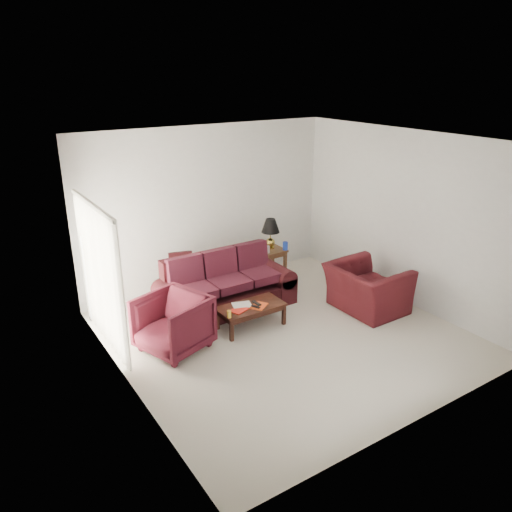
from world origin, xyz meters
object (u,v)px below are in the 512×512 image
at_px(sofa, 226,284).
at_px(armchair_right, 367,288).
at_px(end_table, 270,263).
at_px(coffee_table, 251,316).
at_px(floor_lamp, 92,278).
at_px(armchair_left, 173,324).

height_order(sofa, armchair_right, sofa).
relative_size(end_table, coffee_table, 0.54).
relative_size(floor_lamp, armchair_left, 1.57).
distance_m(armchair_left, armchair_right, 3.37).
height_order(floor_lamp, armchair_left, floor_lamp).
bearing_deg(end_table, coffee_table, -132.70).
bearing_deg(end_table, floor_lamp, 178.59).
distance_m(floor_lamp, coffee_table, 2.65).
bearing_deg(coffee_table, armchair_right, -0.59).
bearing_deg(armchair_left, armchair_right, 60.61).
distance_m(sofa, floor_lamp, 2.19).
height_order(end_table, floor_lamp, floor_lamp).
relative_size(end_table, floor_lamp, 0.40).
xyz_separation_m(sofa, armchair_left, (-1.31, -0.72, -0.06)).
height_order(end_table, coffee_table, end_table).
relative_size(sofa, end_table, 4.04).
xyz_separation_m(armchair_left, armchair_right, (3.32, -0.60, -0.03)).
bearing_deg(floor_lamp, sofa, -23.79).
bearing_deg(end_table, armchair_left, -151.24).
relative_size(sofa, armchair_right, 1.92).
bearing_deg(end_table, armchair_right, -75.31).
bearing_deg(armchair_right, floor_lamp, 60.67).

